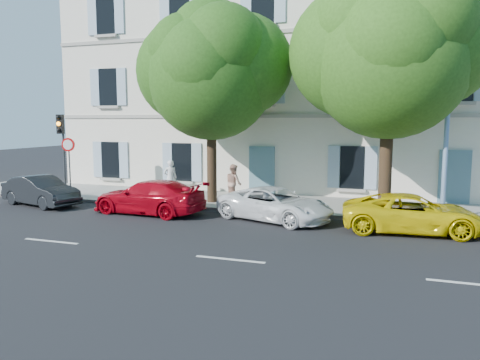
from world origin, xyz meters
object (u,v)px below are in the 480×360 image
at_px(pedestrian_a, 170,178).
at_px(tree_right, 390,60).
at_px(street_lamp, 450,84).
at_px(road_sign, 69,154).
at_px(car_yellow_supercar, 413,213).
at_px(pedestrian_b, 234,183).
at_px(car_white_coupe, 275,204).
at_px(tree_left, 211,77).
at_px(car_dark_sedan, 41,191).
at_px(traffic_light, 62,137).
at_px(car_red_coupe, 149,197).

bearing_deg(pedestrian_a, tree_right, 137.69).
bearing_deg(street_lamp, road_sign, 178.90).
bearing_deg(pedestrian_a, road_sign, -14.61).
height_order(car_yellow_supercar, pedestrian_b, pedestrian_b).
bearing_deg(pedestrian_b, road_sign, 51.64).
bearing_deg(car_white_coupe, pedestrian_b, 64.45).
bearing_deg(tree_left, pedestrian_a, 160.98).
bearing_deg(tree_right, car_dark_sedan, -172.14).
bearing_deg(tree_left, car_white_coupe, -32.97).
relative_size(car_dark_sedan, road_sign, 1.44).
bearing_deg(pedestrian_a, car_white_coupe, 118.56).
distance_m(car_yellow_supercar, traffic_light, 16.18).
height_order(car_yellow_supercar, tree_left, tree_left).
relative_size(road_sign, street_lamp, 0.32).
distance_m(car_white_coupe, pedestrian_a, 6.83).
bearing_deg(street_lamp, car_red_coupe, -171.78).
distance_m(car_dark_sedan, car_white_coupe, 10.71).
height_order(car_yellow_supercar, traffic_light, traffic_light).
bearing_deg(street_lamp, car_white_coupe, -168.27).
xyz_separation_m(car_red_coupe, pedestrian_a, (-0.84, 3.53, 0.33)).
distance_m(car_red_coupe, road_sign, 5.94).
bearing_deg(car_dark_sedan, street_lamp, -69.82).
xyz_separation_m(car_dark_sedan, car_white_coupe, (10.71, 0.33, -0.04)).
bearing_deg(car_dark_sedan, car_yellow_supercar, -75.17).
bearing_deg(tree_left, road_sign, -174.13).
bearing_deg(pedestrian_b, tree_right, -143.97).
xyz_separation_m(car_red_coupe, traffic_light, (-5.80, 1.94, 2.29)).
height_order(car_white_coupe, car_yellow_supercar, car_yellow_supercar).
bearing_deg(street_lamp, car_yellow_supercar, -124.07).
height_order(road_sign, pedestrian_b, road_sign).
bearing_deg(car_white_coupe, street_lamp, -58.76).
relative_size(tree_right, pedestrian_b, 5.40).
xyz_separation_m(car_yellow_supercar, pedestrian_b, (-7.51, 2.94, 0.35)).
bearing_deg(pedestrian_b, car_yellow_supercar, -157.21).
relative_size(car_red_coupe, car_yellow_supercar, 1.01).
distance_m(tree_left, traffic_light, 7.98).
height_order(tree_right, pedestrian_a, tree_right).
distance_m(car_red_coupe, pedestrian_a, 3.65).
distance_m(car_white_coupe, pedestrian_b, 3.71).
height_order(car_white_coupe, traffic_light, traffic_light).
distance_m(traffic_light, road_sign, 0.89).
bearing_deg(tree_left, car_yellow_supercar, -17.21).
bearing_deg(car_yellow_supercar, car_white_coupe, 81.67).
bearing_deg(tree_right, car_yellow_supercar, -63.43).
bearing_deg(road_sign, tree_right, 0.51).
bearing_deg(traffic_light, car_red_coupe, -18.51).
relative_size(pedestrian_a, pedestrian_b, 1.02).
xyz_separation_m(car_red_coupe, street_lamp, (11.16, 1.61, 4.37)).
bearing_deg(street_lamp, tree_right, 167.74).
bearing_deg(traffic_light, car_dark_sedan, -81.22).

